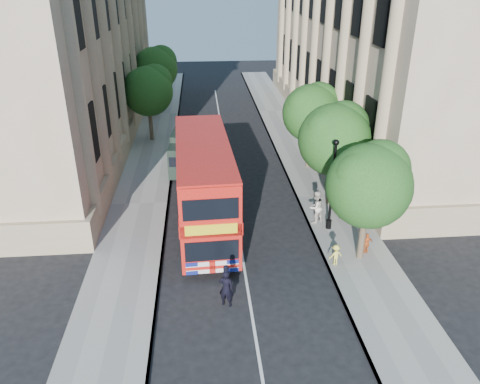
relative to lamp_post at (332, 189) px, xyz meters
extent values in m
plane|color=black|center=(-5.00, -6.00, -2.51)|extent=(120.00, 120.00, 0.00)
cube|color=gray|center=(0.75, 4.00, -2.45)|extent=(3.50, 80.00, 0.12)
cube|color=gray|center=(-10.75, 4.00, -2.45)|extent=(3.50, 80.00, 0.12)
cube|color=tan|center=(8.80, 18.00, 6.49)|extent=(12.00, 38.00, 18.00)
cube|color=tan|center=(-18.80, 18.00, 6.49)|extent=(12.00, 38.00, 18.00)
cylinder|color=#473828|center=(0.80, -3.00, -1.08)|extent=(0.32, 0.32, 2.86)
sphere|color=#204717|center=(0.80, -3.00, 1.52)|extent=(4.00, 4.00, 4.00)
sphere|color=#204717|center=(1.40, -2.60, 2.17)|extent=(2.80, 2.80, 2.80)
sphere|color=#204717|center=(0.30, -3.30, 2.04)|extent=(2.60, 2.60, 2.60)
cylinder|color=#473828|center=(0.80, 3.00, -1.01)|extent=(0.32, 0.32, 2.99)
sphere|color=#204717|center=(0.80, 3.00, 1.71)|extent=(4.20, 4.20, 4.20)
sphere|color=#204717|center=(1.40, 3.40, 2.39)|extent=(2.94, 2.94, 2.94)
sphere|color=#204717|center=(0.30, 2.70, 2.25)|extent=(2.73, 2.73, 2.73)
cylinder|color=#473828|center=(0.80, 9.00, -1.06)|extent=(0.32, 0.32, 2.90)
sphere|color=#204717|center=(0.80, 9.00, 1.58)|extent=(4.00, 4.00, 4.00)
sphere|color=#204717|center=(1.40, 9.40, 2.24)|extent=(2.80, 2.80, 2.80)
sphere|color=#204717|center=(0.30, 8.70, 2.11)|extent=(2.60, 2.60, 2.60)
cylinder|color=#473828|center=(-11.00, 16.00, -1.01)|extent=(0.32, 0.32, 2.99)
sphere|color=#204717|center=(-11.00, 16.00, 1.71)|extent=(4.00, 4.00, 4.00)
sphere|color=#204717|center=(-10.40, 16.40, 2.39)|extent=(2.80, 2.80, 2.80)
sphere|color=#204717|center=(-11.50, 15.70, 2.25)|extent=(2.60, 2.60, 2.60)
cylinder|color=#473828|center=(-11.00, 24.00, -0.93)|extent=(0.32, 0.32, 3.17)
sphere|color=#204717|center=(-11.00, 24.00, 1.95)|extent=(4.20, 4.20, 4.20)
sphere|color=#204717|center=(-10.40, 24.40, 2.67)|extent=(2.94, 2.94, 2.94)
sphere|color=#204717|center=(-11.50, 23.70, 2.53)|extent=(2.73, 2.73, 2.73)
cylinder|color=black|center=(0.00, 0.00, -2.14)|extent=(0.30, 0.30, 0.50)
cylinder|color=black|center=(0.00, 0.00, 0.11)|extent=(0.14, 0.14, 5.00)
sphere|color=black|center=(0.00, 0.00, 2.61)|extent=(0.32, 0.32, 0.32)
cube|color=red|center=(-6.78, 0.96, 0.16)|extent=(3.20, 10.56, 4.34)
cube|color=black|center=(-6.78, 0.96, -0.81)|extent=(3.23, 9.90, 0.99)
cube|color=black|center=(-6.78, 0.96, 1.28)|extent=(3.23, 9.90, 0.99)
cube|color=yellow|center=(-6.56, -4.26, 0.29)|extent=(2.31, 0.18, 0.49)
cylinder|color=black|center=(-7.86, -2.78, -1.96)|extent=(0.35, 1.11, 1.10)
cylinder|color=black|center=(-5.38, -2.67, -1.96)|extent=(0.35, 1.11, 1.10)
cylinder|color=black|center=(-8.17, 4.36, -1.96)|extent=(0.35, 1.11, 1.10)
cylinder|color=black|center=(-5.69, 4.47, -1.96)|extent=(0.35, 1.11, 1.10)
cube|color=black|center=(-8.06, 7.75, -1.17)|extent=(2.16, 1.98, 2.09)
cube|color=black|center=(-8.15, 6.91, -0.92)|extent=(1.79, 0.28, 0.70)
cube|color=black|center=(-7.84, 9.92, -0.97)|extent=(2.30, 3.37, 2.49)
cube|color=black|center=(-7.90, 9.33, -2.16)|extent=(2.27, 4.93, 0.25)
cylinder|color=black|center=(-8.96, 7.74, -2.11)|extent=(0.30, 0.81, 0.80)
cylinder|color=black|center=(-7.18, 7.56, -2.11)|extent=(0.30, 0.81, 0.80)
cylinder|color=black|center=(-8.63, 11.00, -2.11)|extent=(0.30, 0.81, 0.80)
cylinder|color=black|center=(-6.85, 10.82, -2.11)|extent=(0.30, 0.81, 0.80)
imported|color=black|center=(-6.02, -5.95, -1.62)|extent=(0.76, 0.64, 1.77)
imported|color=silver|center=(-0.60, 0.75, -1.45)|extent=(1.16, 1.09, 1.89)
imported|color=orange|center=(1.23, -2.64, -1.83)|extent=(0.70, 0.41, 1.12)
imported|color=#E1D44C|center=(-0.60, -3.50, -1.85)|extent=(0.78, 0.58, 1.08)
camera|label=1|loc=(-6.82, -22.06, 10.54)|focal=35.00mm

